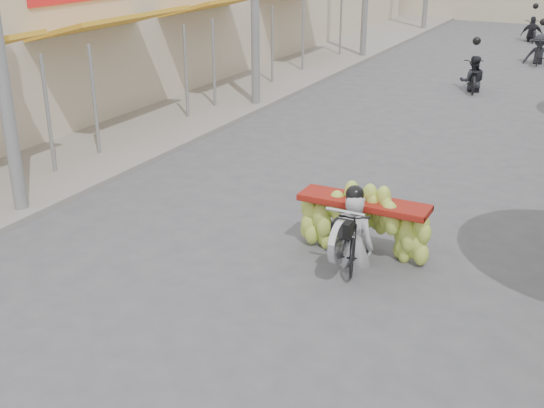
{
  "coord_description": "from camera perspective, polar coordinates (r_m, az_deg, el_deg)",
  "views": [
    {
      "loc": [
        3.88,
        -5.13,
        4.84
      ],
      "look_at": [
        -0.31,
        3.08,
        1.1
      ],
      "focal_mm": 45.0,
      "sensor_mm": 36.0,
      "label": 1
    }
  ],
  "objects": [
    {
      "name": "bg_motorbike_c",
      "position": [
        34.16,
        21.01,
        13.89
      ],
      "size": [
        1.07,
        1.69,
        1.95
      ],
      "color": "black",
      "rests_on": "ground"
    },
    {
      "name": "banana_motorbike",
      "position": [
        10.54,
        7.23,
        -1.06
      ],
      "size": [
        2.2,
        1.85,
        2.2
      ],
      "color": "black",
      "rests_on": "ground"
    },
    {
      "name": "sidewalk_left",
      "position": [
        23.38,
        -1.31,
        10.28
      ],
      "size": [
        4.0,
        60.0,
        0.12
      ],
      "primitive_type": "cube",
      "color": "gray",
      "rests_on": "ground"
    },
    {
      "name": "ground",
      "position": [
        8.05,
        -8.3,
        -15.15
      ],
      "size": [
        120.0,
        120.0,
        0.0
      ],
      "primitive_type": "plane",
      "color": "#505055",
      "rests_on": "ground"
    },
    {
      "name": "bg_motorbike_a",
      "position": [
        22.85,
        16.53,
        10.87
      ],
      "size": [
        0.99,
        1.72,
        1.95
      ],
      "color": "black",
      "rests_on": "ground"
    },
    {
      "name": "bg_motorbike_b",
      "position": [
        28.36,
        21.53,
        12.47
      ],
      "size": [
        1.09,
        1.86,
        1.95
      ],
      "color": "black",
      "rests_on": "ground"
    }
  ]
}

